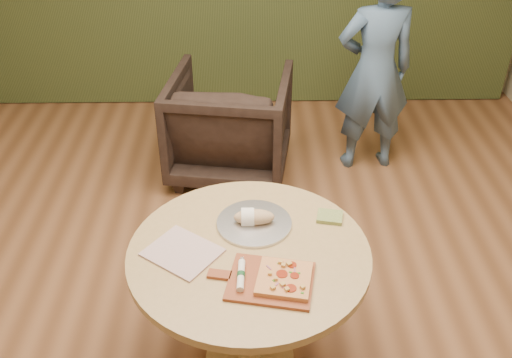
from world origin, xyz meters
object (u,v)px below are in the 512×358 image
Objects in this scene: cutlery_roll at (241,275)px; person_standing at (375,70)px; flatbread_pizza at (284,279)px; bread_roll at (252,217)px; pedestal_table at (249,273)px; serving_tray at (254,223)px; armchair at (230,120)px; pizza_paddle at (268,281)px.

person_standing reaches higher than cutlery_roll.
flatbread_pizza is 1.34× the size of bread_roll.
pedestal_table is 5.66× the size of bread_roll.
serving_tray is (0.06, 0.37, -0.02)m from cutlery_roll.
pedestal_table is at bearing -95.52° from bread_roll.
person_standing is at bearing 62.10° from bread_roll.
pedestal_table is 4.23× the size of flatbread_pizza.
flatbread_pizza is 0.73× the size of serving_tray.
pedestal_table is 2.12m from person_standing.
armchair reaches higher than flatbread_pizza.
pizza_paddle is 0.53× the size of armchair.
pedestal_table is 0.26m from pizza_paddle.
pedestal_table is at bearing 102.74° from armchair.
cutlery_roll is at bearing -99.25° from serving_tray.
serving_tray reaches higher than pizza_paddle.
armchair is at bearing -1.71° from person_standing.
serving_tray is at bearing 104.11° from armchair.
person_standing is (1.05, 0.08, 0.35)m from armchair.
cutlery_roll is at bearing -97.93° from bread_roll.
pizza_paddle is 1.32× the size of serving_tray.
bread_roll is 1.94m from person_standing.
cutlery_roll is (-0.18, 0.02, 0.00)m from flatbread_pizza.
pizza_paddle is 2.27m from person_standing.
person_standing reaches higher than serving_tray.
pizza_paddle is at bearing 172.85° from flatbread_pizza.
bread_roll reaches higher than serving_tray.
serving_tray is at bearing 83.25° from cutlery_roll.
flatbread_pizza is 0.42m from bread_roll.
armchair is at bearing 95.05° from bread_roll.
pedestal_table is 0.31m from flatbread_pizza.
pedestal_table is 1.25× the size of armchair.
armchair reaches higher than pizza_paddle.
pizza_paddle reaches higher than pedestal_table.
bread_roll is 1.68m from armchair.
cutlery_roll is at bearing 173.34° from flatbread_pizza.
person_standing is (0.96, 2.09, 0.01)m from cutlery_roll.
flatbread_pizza is at bearing -73.35° from serving_tray.
armchair is at bearing 106.92° from pizza_paddle.
flatbread_pizza is 0.29× the size of armchair.
serving_tray is 0.23× the size of person_standing.
bread_roll is (-0.06, 0.39, 0.04)m from pizza_paddle.
pizza_paddle is at bearing -80.96° from bread_roll.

